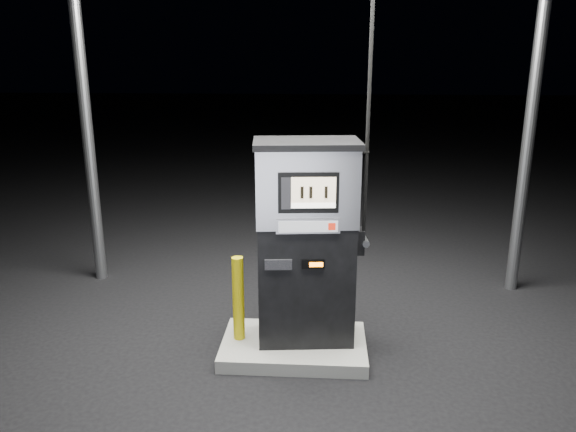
{
  "coord_description": "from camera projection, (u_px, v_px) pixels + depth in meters",
  "views": [
    {
      "loc": [
        0.3,
        -5.61,
        3.25
      ],
      "look_at": [
        -0.07,
        0.0,
        1.6
      ],
      "focal_mm": 35.0,
      "sensor_mm": 36.0,
      "label": 1
    }
  ],
  "objects": [
    {
      "name": "ground",
      "position": [
        294.0,
        352.0,
        6.31
      ],
      "size": [
        80.0,
        80.0,
        0.0
      ],
      "primitive_type": "plane",
      "color": "black",
      "rests_on": "ground"
    },
    {
      "name": "bollard_left",
      "position": [
        238.0,
        299.0,
        6.19
      ],
      "size": [
        0.14,
        0.14,
        0.97
      ],
      "primitive_type": "cylinder",
      "rotation": [
        0.0,
        0.0,
        0.12
      ],
      "color": "#C8B40B",
      "rests_on": "pump_island"
    },
    {
      "name": "bollard_right",
      "position": [
        344.0,
        307.0,
        6.11
      ],
      "size": [
        0.13,
        0.13,
        0.85
      ],
      "primitive_type": "cylinder",
      "rotation": [
        0.0,
        0.0,
        0.15
      ],
      "color": "#C8B40B",
      "rests_on": "pump_island"
    },
    {
      "name": "fuel_dispenser",
      "position": [
        306.0,
        241.0,
        6.03
      ],
      "size": [
        1.26,
        0.77,
        4.63
      ],
      "rotation": [
        0.0,
        0.0,
        0.1
      ],
      "color": "black",
      "rests_on": "pump_island"
    },
    {
      "name": "pump_island",
      "position": [
        294.0,
        346.0,
        6.29
      ],
      "size": [
        1.6,
        1.0,
        0.15
      ],
      "primitive_type": "cube",
      "color": "slate",
      "rests_on": "ground"
    }
  ]
}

